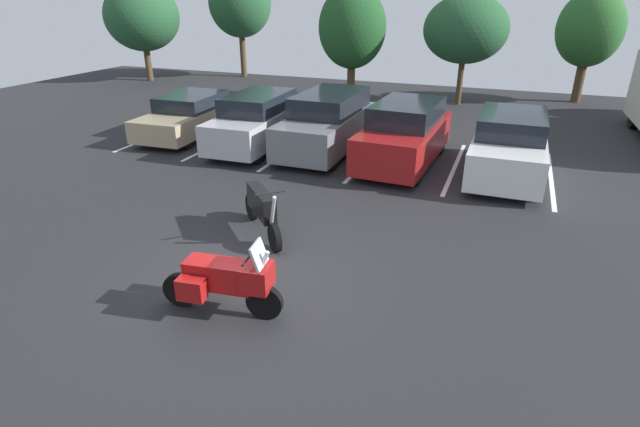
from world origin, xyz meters
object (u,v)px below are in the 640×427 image
motorcycle_second (262,208)px  car_grey (327,123)px  car_silver (257,121)px  car_tan (191,115)px  motorcycle_touring (225,279)px  car_red (404,134)px  car_white (509,146)px

motorcycle_second → car_grey: car_grey is taller
motorcycle_second → car_silver: 6.67m
car_tan → motorcycle_touring: bearing=-52.8°
motorcycle_touring → car_silver: bearing=114.7°
car_silver → motorcycle_second: bearing=-61.3°
motorcycle_touring → car_grey: size_ratio=0.43×
motorcycle_second → car_tan: 8.95m
car_tan → car_grey: car_grey is taller
car_silver → car_red: bearing=0.6°
car_grey → car_red: car_grey is taller
car_tan → car_white: 10.99m
car_tan → car_silver: bearing=-11.0°
motorcycle_second → car_silver: (-3.20, 5.85, 0.27)m
car_grey → motorcycle_second: bearing=-82.3°
motorcycle_touring → motorcycle_second: 2.90m
motorcycle_touring → car_red: 8.75m
motorcycle_touring → car_silver: car_silver is taller
motorcycle_touring → car_tan: 11.58m
car_grey → car_white: 5.63m
car_silver → car_red: size_ratio=0.95×
motorcycle_second → car_tan: size_ratio=0.36×
car_red → motorcycle_second: bearing=-106.8°
car_white → motorcycle_second: bearing=-128.8°
car_grey → car_red: bearing=-8.8°
car_red → motorcycle_touring: bearing=-96.6°
car_silver → car_white: car_silver is taller
motorcycle_touring → motorcycle_second: bearing=105.6°
motorcycle_touring → car_grey: (-1.64, 9.09, 0.30)m
car_tan → car_grey: (5.36, -0.13, 0.23)m
motorcycle_touring → car_white: size_ratio=0.45×
motorcycle_touring → car_white: (3.98, 8.71, 0.23)m
motorcycle_second → car_silver: bearing=118.7°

